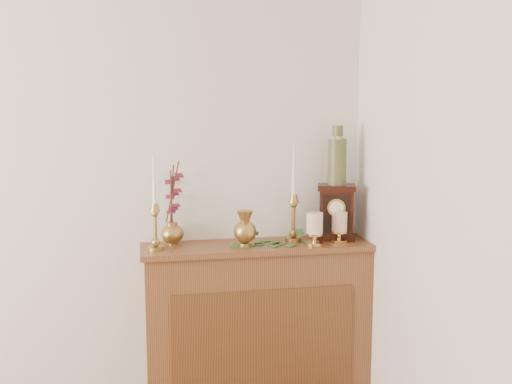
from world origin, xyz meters
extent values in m
cube|color=brown|center=(1.40, 2.10, 0.45)|extent=(1.20, 0.30, 0.90)
cube|color=brown|center=(1.40, 1.95, 0.41)|extent=(0.96, 0.01, 0.63)
cube|color=brown|center=(1.40, 2.10, 0.92)|extent=(1.24, 0.34, 0.03)
cylinder|color=#AB8B44|center=(0.86, 2.05, 0.94)|extent=(0.08, 0.08, 0.02)
sphere|color=#AB8B44|center=(0.86, 2.05, 0.97)|extent=(0.05, 0.05, 0.05)
cylinder|color=#AB8B44|center=(0.86, 2.05, 1.04)|extent=(0.02, 0.02, 0.14)
sphere|color=#AB8B44|center=(0.86, 2.05, 1.12)|extent=(0.04, 0.04, 0.04)
cone|color=#AB8B44|center=(0.86, 2.05, 1.15)|extent=(0.05, 0.05, 0.04)
cone|color=white|center=(0.86, 2.05, 1.29)|extent=(0.02, 0.02, 0.26)
cylinder|color=#AB8B44|center=(1.60, 2.12, 0.94)|extent=(0.09, 0.09, 0.02)
sphere|color=#AB8B44|center=(1.60, 2.12, 0.97)|extent=(0.05, 0.05, 0.05)
cylinder|color=#AB8B44|center=(1.60, 2.12, 1.05)|extent=(0.02, 0.02, 0.15)
sphere|color=#AB8B44|center=(1.60, 2.12, 1.13)|extent=(0.04, 0.04, 0.04)
cone|color=#AB8B44|center=(1.60, 2.12, 1.16)|extent=(0.06, 0.06, 0.04)
cone|color=white|center=(1.60, 2.12, 1.32)|extent=(0.02, 0.02, 0.27)
cylinder|color=#AB8B44|center=(1.32, 2.04, 0.94)|extent=(0.06, 0.06, 0.02)
sphere|color=#AB8B44|center=(1.32, 2.04, 1.01)|extent=(0.12, 0.12, 0.12)
cone|color=#AB8B44|center=(1.32, 2.04, 1.09)|extent=(0.09, 0.09, 0.06)
cylinder|color=#AB8B44|center=(0.95, 2.17, 0.93)|extent=(0.05, 0.05, 0.01)
ellipsoid|color=#AB8B44|center=(0.95, 2.17, 0.99)|extent=(0.12, 0.12, 0.10)
cylinder|color=#AB8B44|center=(0.95, 2.17, 1.04)|extent=(0.06, 0.06, 0.02)
cylinder|color=#472819|center=(0.95, 2.18, 1.18)|extent=(0.02, 0.08, 0.29)
cylinder|color=#472819|center=(0.95, 2.18, 1.20)|extent=(0.03, 0.06, 0.32)
cylinder|color=#472819|center=(0.96, 2.18, 1.21)|extent=(0.07, 0.09, 0.33)
cylinder|color=gold|center=(1.68, 2.00, 0.94)|extent=(0.10, 0.10, 0.02)
cylinder|color=gold|center=(1.68, 2.00, 0.97)|extent=(0.02, 0.02, 0.04)
cylinder|color=gold|center=(1.68, 2.00, 0.99)|extent=(0.09, 0.09, 0.01)
cylinder|color=#FDEBC6|center=(1.68, 2.00, 1.05)|extent=(0.09, 0.09, 0.11)
cylinder|color=#472819|center=(1.68, 2.00, 1.11)|extent=(0.00, 0.00, 0.01)
cylinder|color=gold|center=(1.83, 2.05, 0.94)|extent=(0.09, 0.09, 0.02)
cylinder|color=gold|center=(1.83, 2.05, 0.97)|extent=(0.02, 0.02, 0.04)
cylinder|color=gold|center=(1.83, 2.05, 0.99)|extent=(0.09, 0.09, 0.01)
cylinder|color=#FDEBC6|center=(1.83, 2.05, 1.04)|extent=(0.08, 0.08, 0.10)
cylinder|color=#472819|center=(1.83, 2.05, 1.10)|extent=(0.00, 0.00, 0.01)
cube|color=#2B6426|center=(1.55, 2.04, 0.93)|extent=(0.06, 0.06, 0.00)
cube|color=#2B6426|center=(1.58, 2.01, 0.93)|extent=(0.06, 0.05, 0.00)
cube|color=#2B6426|center=(1.68, 2.08, 0.93)|extent=(0.06, 0.06, 0.00)
cube|color=#2B6426|center=(1.33, 2.04, 0.93)|extent=(0.06, 0.06, 0.00)
cube|color=#2B6426|center=(1.35, 2.12, 0.93)|extent=(0.06, 0.05, 0.00)
cube|color=#2B6426|center=(1.58, 2.08, 0.93)|extent=(0.06, 0.06, 0.00)
cube|color=#2B6426|center=(1.68, 2.12, 0.93)|extent=(0.06, 0.05, 0.00)
cube|color=#2B6426|center=(1.54, 2.03, 0.93)|extent=(0.05, 0.06, 0.00)
cube|color=#2B6426|center=(1.63, 2.01, 0.93)|extent=(0.06, 0.06, 0.00)
cube|color=#2B6426|center=(1.38, 2.11, 0.93)|extent=(0.06, 0.05, 0.00)
cube|color=#2B6426|center=(1.50, 2.02, 0.93)|extent=(0.04, 0.05, 0.00)
cube|color=#2B6426|center=(1.31, 2.14, 0.93)|extent=(0.05, 0.06, 0.00)
cube|color=#2B6426|center=(1.34, 2.14, 0.93)|extent=(0.04, 0.05, 0.00)
cube|color=#2B6426|center=(1.35, 2.04, 0.93)|extent=(0.06, 0.06, 0.00)
cube|color=#2B6426|center=(1.31, 2.09, 0.98)|extent=(0.04, 0.05, 0.03)
cube|color=#2B6426|center=(1.37, 2.03, 1.00)|extent=(0.04, 0.05, 0.03)
cube|color=#2B6426|center=(1.62, 2.08, 0.99)|extent=(0.05, 0.05, 0.03)
cube|color=black|center=(1.84, 2.13, 0.94)|extent=(0.24, 0.20, 0.02)
cube|color=black|center=(1.84, 2.13, 1.07)|extent=(0.21, 0.17, 0.26)
cube|color=black|center=(1.84, 2.13, 1.22)|extent=(0.24, 0.20, 0.03)
cube|color=black|center=(1.82, 2.07, 1.08)|extent=(0.14, 0.05, 0.21)
cylinder|color=gold|center=(1.82, 2.06, 1.12)|extent=(0.10, 0.04, 0.10)
cylinder|color=silver|center=(1.82, 2.06, 1.12)|extent=(0.07, 0.03, 0.07)
sphere|color=gold|center=(1.82, 2.07, 1.01)|extent=(0.03, 0.03, 0.03)
cylinder|color=#172F22|center=(1.84, 2.13, 1.36)|extent=(0.10, 0.10, 0.25)
cylinder|color=#172F22|center=(1.84, 2.13, 1.51)|extent=(0.06, 0.06, 0.08)
cylinder|color=tan|center=(1.84, 2.13, 1.49)|extent=(0.07, 0.07, 0.02)
camera|label=1|loc=(0.80, -0.96, 1.66)|focal=42.00mm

